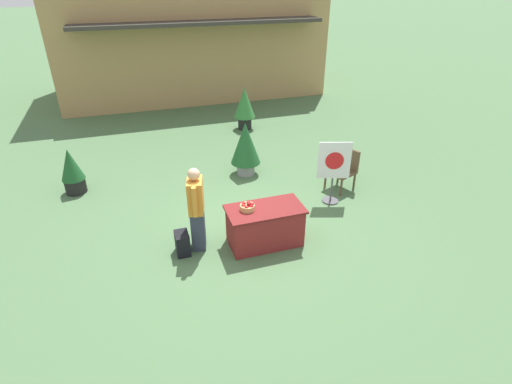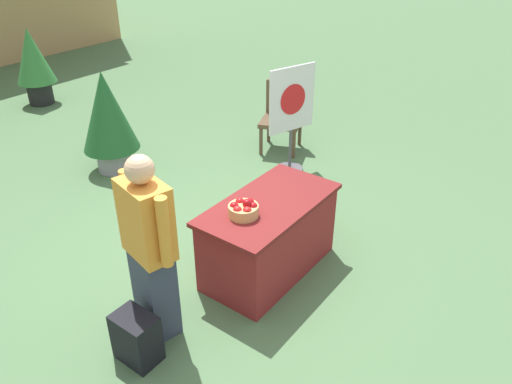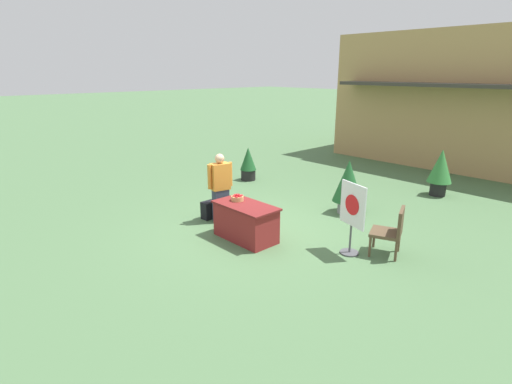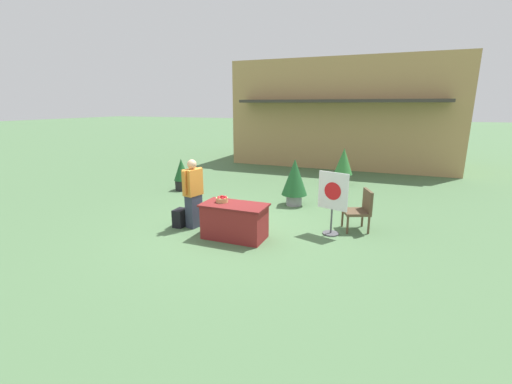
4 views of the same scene
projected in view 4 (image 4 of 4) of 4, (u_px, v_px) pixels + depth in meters
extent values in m
plane|color=#4C7047|center=(232.00, 228.00, 7.99)|extent=(120.00, 120.00, 0.00)
cube|color=tan|center=(346.00, 114.00, 16.67)|extent=(9.90, 4.78, 4.74)
cube|color=#38332D|center=(337.00, 101.00, 13.98)|extent=(8.41, 0.90, 0.12)
cube|color=maroon|center=(235.00, 222.00, 7.32)|extent=(1.31, 0.68, 0.72)
cube|color=maroon|center=(234.00, 205.00, 7.23)|extent=(1.40, 0.73, 0.04)
cylinder|color=tan|center=(222.00, 200.00, 7.37)|extent=(0.26, 0.26, 0.10)
sphere|color=#A30F14|center=(225.00, 198.00, 7.33)|extent=(0.08, 0.08, 0.08)
sphere|color=red|center=(225.00, 197.00, 7.41)|extent=(0.08, 0.08, 0.08)
sphere|color=#A30F14|center=(222.00, 197.00, 7.44)|extent=(0.08, 0.08, 0.08)
sphere|color=red|center=(219.00, 198.00, 7.39)|extent=(0.08, 0.08, 0.08)
sphere|color=red|center=(219.00, 199.00, 7.31)|extent=(0.08, 0.08, 0.08)
sphere|color=#A30F14|center=(223.00, 199.00, 7.28)|extent=(0.08, 0.08, 0.08)
sphere|color=#A30F14|center=(222.00, 197.00, 7.32)|extent=(0.08, 0.08, 0.08)
cube|color=#33384C|center=(194.00, 211.00, 7.99)|extent=(0.31, 0.39, 0.77)
cube|color=orange|center=(193.00, 182.00, 7.82)|extent=(0.35, 0.47, 0.61)
sphere|color=tan|center=(192.00, 164.00, 7.72)|extent=(0.21, 0.21, 0.21)
cylinder|color=orange|center=(201.00, 179.00, 8.02)|extent=(0.09, 0.09, 0.56)
cylinder|color=orange|center=(184.00, 183.00, 7.61)|extent=(0.09, 0.09, 0.56)
cube|color=black|center=(180.00, 218.00, 8.06)|extent=(0.24, 0.34, 0.42)
cylinder|color=#4C4C51|center=(331.00, 233.00, 7.62)|extent=(0.36, 0.36, 0.03)
cylinder|color=#4C4C51|center=(331.00, 221.00, 7.55)|extent=(0.04, 0.04, 0.55)
cube|color=silver|center=(333.00, 191.00, 7.38)|extent=(0.67, 0.24, 0.82)
cylinder|color=red|center=(333.00, 191.00, 7.36)|extent=(0.37, 0.12, 0.39)
cylinder|color=brown|center=(348.00, 225.00, 7.59)|extent=(0.05, 0.05, 0.40)
cylinder|color=brown|center=(342.00, 218.00, 8.05)|extent=(0.05, 0.05, 0.40)
cylinder|color=brown|center=(369.00, 225.00, 7.59)|extent=(0.05, 0.05, 0.40)
cylinder|color=brown|center=(362.00, 218.00, 8.05)|extent=(0.05, 0.05, 0.40)
cube|color=brown|center=(356.00, 212.00, 7.76)|extent=(0.72, 0.72, 0.06)
cube|color=brown|center=(368.00, 200.00, 7.69)|extent=(0.26, 0.53, 0.48)
cylinder|color=gray|center=(294.00, 200.00, 9.78)|extent=(0.44, 0.44, 0.31)
cone|color=#1E5628|center=(295.00, 177.00, 9.62)|extent=(0.73, 0.73, 1.02)
cylinder|color=black|center=(182.00, 185.00, 11.51)|extent=(0.46, 0.46, 0.34)
cone|color=#1E5628|center=(181.00, 170.00, 11.37)|extent=(0.51, 0.51, 0.72)
cylinder|color=black|center=(342.00, 180.00, 12.23)|extent=(0.43, 0.43, 0.39)
cone|color=#337A38|center=(344.00, 161.00, 12.07)|extent=(0.66, 0.66, 0.93)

